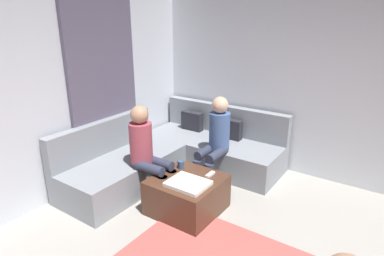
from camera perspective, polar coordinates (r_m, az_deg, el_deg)
wall_back at (r=4.64m, az=26.91°, el=6.49°), size 6.00×0.12×2.70m
wall_left at (r=3.95m, az=-30.56°, el=3.97°), size 0.12×6.00×2.70m
curtain_panel at (r=4.57m, az=-15.12°, el=6.46°), size 0.06×1.10×2.50m
sectional_couch at (r=4.77m, az=-2.79°, el=-4.65°), size 2.10×2.55×0.87m
ottoman at (r=3.91m, az=-0.88°, el=-11.54°), size 0.76×0.76×0.42m
folded_blanket at (r=3.66m, az=-0.70°, el=-9.70°), size 0.44×0.36×0.04m
coffee_mug at (r=4.03m, az=-1.97°, el=-6.40°), size 0.08×0.08×0.10m
game_remote at (r=3.87m, az=3.21°, el=-8.10°), size 0.05×0.15×0.02m
person_on_couch_back at (r=4.34m, az=4.16°, el=-1.74°), size 0.30×0.60×1.20m
person_on_couch_side at (r=3.99m, az=-7.85°, el=-3.83°), size 0.60×0.30×1.20m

